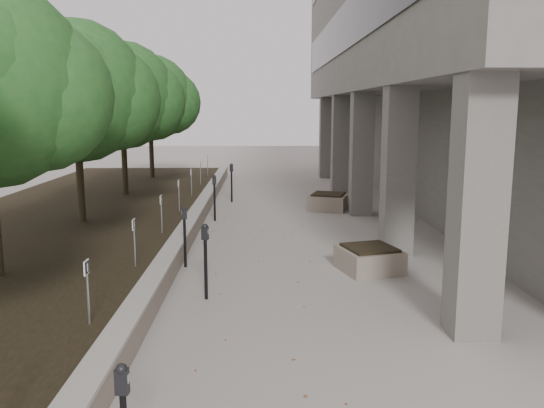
{
  "coord_description": "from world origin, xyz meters",
  "views": [
    {
      "loc": [
        0.16,
        -7.29,
        3.5
      ],
      "look_at": [
        0.39,
        5.65,
        1.28
      ],
      "focal_mm": 37.16,
      "sensor_mm": 36.0,
      "label": 1
    }
  ],
  "objects": [
    {
      "name": "crabapple_tree_3",
      "position": [
        -4.8,
        8.0,
        3.12
      ],
      "size": [
        4.6,
        4.0,
        5.44
      ],
      "primitive_type": null,
      "color": "#215721",
      "rests_on": "planting_bed"
    },
    {
      "name": "crabapple_tree_4",
      "position": [
        -4.8,
        13.0,
        3.12
      ],
      "size": [
        4.6,
        4.0,
        5.44
      ],
      "primitive_type": null,
      "color": "#215721",
      "rests_on": "planting_bed"
    },
    {
      "name": "parking_sign_5",
      "position": [
        -2.35,
        9.5,
        0.88
      ],
      "size": [
        0.04,
        0.22,
        0.96
      ],
      "primitive_type": null,
      "color": "black",
      "rests_on": "planting_bed"
    },
    {
      "name": "parking_sign_4",
      "position": [
        -2.35,
        6.5,
        0.88
      ],
      "size": [
        0.04,
        0.22,
        0.96
      ],
      "primitive_type": null,
      "color": "black",
      "rests_on": "planting_bed"
    },
    {
      "name": "parking_sign_8",
      "position": [
        -2.35,
        18.5,
        0.88
      ],
      "size": [
        0.04,
        0.22,
        0.96
      ],
      "primitive_type": null,
      "color": "black",
      "rests_on": "planting_bed"
    },
    {
      "name": "parking_sign_7",
      "position": [
        -2.35,
        15.5,
        0.88
      ],
      "size": [
        0.04,
        0.22,
        0.96
      ],
      "primitive_type": null,
      "color": "black",
      "rests_on": "planting_bed"
    },
    {
      "name": "retaining_wall",
      "position": [
        -1.82,
        9.0,
        0.25
      ],
      "size": [
        0.39,
        26.0,
        0.5
      ],
      "primitive_type": null,
      "color": "gray",
      "rests_on": "ground"
    },
    {
      "name": "parking_sign_6",
      "position": [
        -2.35,
        12.5,
        0.88
      ],
      "size": [
        0.04,
        0.22,
        0.96
      ],
      "primitive_type": null,
      "color": "black",
      "rests_on": "planting_bed"
    },
    {
      "name": "ground",
      "position": [
        0.0,
        0.0,
        0.0
      ],
      "size": [
        90.0,
        90.0,
        0.0
      ],
      "primitive_type": "plane",
      "color": "gray",
      "rests_on": "ground"
    },
    {
      "name": "crabapple_tree_5",
      "position": [
        -4.8,
        18.0,
        3.12
      ],
      "size": [
        4.6,
        4.0,
        5.44
      ],
      "primitive_type": null,
      "color": "#215721",
      "rests_on": "planting_bed"
    },
    {
      "name": "planter_front",
      "position": [
        2.47,
        4.44,
        0.28
      ],
      "size": [
        1.47,
        1.47,
        0.55
      ],
      "primitive_type": null,
      "rotation": [
        0.0,
        0.0,
        0.29
      ],
      "color": "gray",
      "rests_on": "ground"
    },
    {
      "name": "berry_scatter",
      "position": [
        -0.1,
        5.0,
        0.01
      ],
      "size": [
        3.3,
        14.1,
        0.02
      ],
      "primitive_type": null,
      "color": "maroon",
      "rests_on": "ground"
    },
    {
      "name": "planting_bed",
      "position": [
        -5.5,
        9.0,
        0.2
      ],
      "size": [
        7.0,
        26.0,
        0.4
      ],
      "primitive_type": "cube",
      "color": "black",
      "rests_on": "ground"
    },
    {
      "name": "parking_meter_2",
      "position": [
        -0.88,
        2.7,
        0.71
      ],
      "size": [
        0.16,
        0.13,
        1.43
      ],
      "primitive_type": null,
      "rotation": [
        0.0,
        0.0,
        -0.23
      ],
      "color": "black",
      "rests_on": "ground"
    },
    {
      "name": "parking_meter_4",
      "position": [
        -1.32,
        9.99,
        0.72
      ],
      "size": [
        0.15,
        0.12,
        1.45
      ],
      "primitive_type": null,
      "rotation": [
        0.0,
        0.0,
        0.11
      ],
      "color": "black",
      "rests_on": "ground"
    },
    {
      "name": "planter_back",
      "position": [
        2.45,
        11.87,
        0.29
      ],
      "size": [
        1.57,
        1.57,
        0.58
      ],
      "primitive_type": null,
      "rotation": [
        0.0,
        0.0,
        -0.31
      ],
      "color": "gray",
      "rests_on": "ground"
    },
    {
      "name": "parking_meter_5",
      "position": [
        -0.98,
        13.49,
        0.73
      ],
      "size": [
        0.16,
        0.13,
        1.47
      ],
      "primitive_type": null,
      "rotation": [
        0.0,
        0.0,
        -0.16
      ],
      "color": "black",
      "rests_on": "ground"
    },
    {
      "name": "parking_sign_3",
      "position": [
        -2.35,
        3.5,
        0.88
      ],
      "size": [
        0.04,
        0.22,
        0.96
      ],
      "primitive_type": null,
      "color": "black",
      "rests_on": "planting_bed"
    },
    {
      "name": "parking_meter_3",
      "position": [
        -1.55,
        4.82,
        0.69
      ],
      "size": [
        0.16,
        0.13,
        1.37
      ],
      "primitive_type": null,
      "rotation": [
        0.0,
        0.0,
        0.27
      ],
      "color": "black",
      "rests_on": "ground"
    },
    {
      "name": "parking_sign_2",
      "position": [
        -2.35,
        0.5,
        0.88
      ],
      "size": [
        0.04,
        0.22,
        0.96
      ],
      "primitive_type": null,
      "color": "black",
      "rests_on": "planting_bed"
    }
  ]
}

